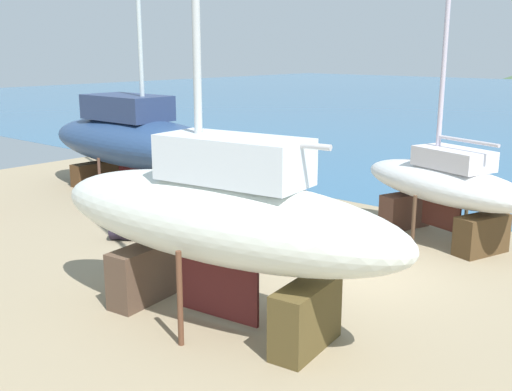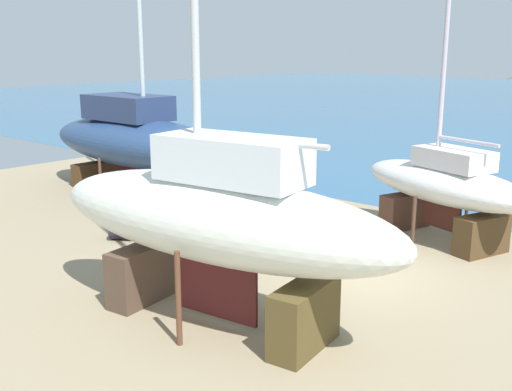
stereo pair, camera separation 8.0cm
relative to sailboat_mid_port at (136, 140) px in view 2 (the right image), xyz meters
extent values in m
plane|color=gray|center=(12.52, -6.30, -2.21)|extent=(43.26, 43.26, 0.00)
cube|color=#4C3123|center=(2.67, 0.00, -1.71)|extent=(0.70, 2.78, 0.99)
cube|color=#51341D|center=(-2.58, 0.00, -1.71)|extent=(0.70, 2.78, 0.99)
cylinder|color=#464028|center=(0.04, 1.91, -1.35)|extent=(0.12, 0.12, 1.71)
cylinder|color=brown|center=(0.05, -1.91, -1.35)|extent=(0.12, 0.12, 1.71)
ellipsoid|color=navy|center=(0.05, 0.00, -0.09)|extent=(10.51, 3.49, 2.04)
cube|color=#481113|center=(0.05, 0.00, -1.83)|extent=(2.52, 0.08, 1.43)
cube|color=navy|center=(-0.48, 0.00, 1.33)|extent=(3.79, 2.09, 1.02)
cylinder|color=silver|center=(-1.27, 0.00, 1.72)|extent=(3.68, 0.13, 0.13)
cube|color=brown|center=(9.35, -7.18, -1.53)|extent=(0.94, 1.92, 1.36)
cube|color=brown|center=(13.71, -6.59, -1.53)|extent=(0.94, 1.92, 1.36)
cylinder|color=brown|center=(11.70, -8.15, -1.20)|extent=(0.12, 0.12, 2.02)
cylinder|color=brown|center=(11.36, -5.63, -1.20)|extent=(0.12, 0.12, 2.02)
ellipsoid|color=white|center=(11.53, -6.89, 0.19)|extent=(9.04, 3.47, 1.88)
cube|color=#4A1818|center=(11.53, -6.89, -1.41)|extent=(2.10, 0.36, 1.32)
cube|color=white|center=(11.97, -6.83, 1.51)|extent=(3.33, 1.80, 0.94)
cylinder|color=silver|center=(12.62, -6.74, 1.94)|extent=(3.07, 0.53, 0.12)
cube|color=brown|center=(11.13, 2.56, -1.63)|extent=(1.21, 1.85, 1.16)
cube|color=#4B351E|center=(14.15, 1.55, -1.63)|extent=(1.21, 1.85, 1.16)
cylinder|color=#4E3726|center=(12.26, 0.94, -1.41)|extent=(0.12, 0.12, 1.58)
cylinder|color=#493F2D|center=(13.01, 3.17, -1.41)|extent=(0.12, 0.12, 1.58)
ellipsoid|color=white|center=(12.64, 2.05, -0.38)|extent=(6.72, 4.06, 1.20)
cube|color=#472018|center=(12.64, 2.05, -1.40)|extent=(1.47, 0.56, 0.84)
cube|color=silver|center=(12.94, 1.95, 0.46)|extent=(2.58, 1.95, 0.60)
cylinder|color=#C1B5C6|center=(12.33, 2.15, 4.88)|extent=(0.15, 0.15, 9.44)
cylinder|color=#C0B9C0|center=(13.39, 1.80, 1.06)|extent=(2.15, 0.81, 0.11)
cylinder|color=#2A2231|center=(5.09, -4.52, -1.92)|extent=(1.09, 1.01, 0.58)
camera|label=1|loc=(20.30, -15.73, 3.69)|focal=42.53mm
camera|label=2|loc=(20.36, -15.68, 3.69)|focal=42.53mm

